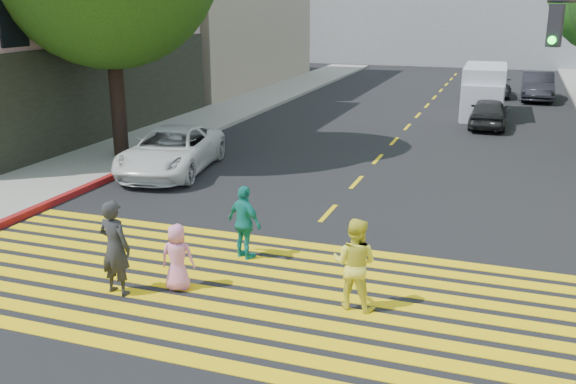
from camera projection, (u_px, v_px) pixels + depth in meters
The scene contains 15 objects.
ground at pixel (227, 323), 10.51m from camera, with size 120.00×120.00×0.00m, color black.
sidewalk_left at pixel (255, 101), 33.07m from camera, with size 3.00×40.00×0.15m, color gray.
curb_red at pixel (93, 185), 18.11m from camera, with size 0.20×8.00×0.16m, color maroon.
crosswalk at pixel (257, 291), 11.66m from camera, with size 13.40×5.30×0.01m.
lane_line at pixel (423, 110), 30.83m from camera, with size 0.12×34.40×0.01m.
building_left_tan at pixel (178, 2), 39.47m from camera, with size 12.00×16.00×10.00m, color tan.
pedestrian_man at pixel (115, 248), 11.34m from camera, with size 0.64×0.42×1.76m, color #29292B.
pedestrian_woman at pixel (355, 264), 10.83m from camera, with size 0.78×0.61×1.61m, color yellow.
pedestrian_child at pixel (177, 257), 11.58m from camera, with size 0.61×0.40×1.25m, color pink.
pedestrian_extra at pixel (245, 223), 12.95m from camera, with size 0.90×0.37×1.53m, color teal.
white_sedan at pixel (171, 151), 19.56m from camera, with size 2.24×4.85×1.35m, color silver.
dark_car_near at pixel (489, 113), 26.52m from camera, with size 1.47×3.65×1.24m, color black.
silver_car at pixel (494, 84), 35.46m from camera, with size 1.71×4.21×1.22m, color gray.
dark_car_parked at pixel (537, 86), 33.93m from camera, with size 1.55×4.44×1.46m, color black.
white_van at pixel (484, 93), 29.03m from camera, with size 1.91×4.82×2.25m.
Camera 1 is at (4.08, -8.58, 5.08)m, focal length 40.00 mm.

